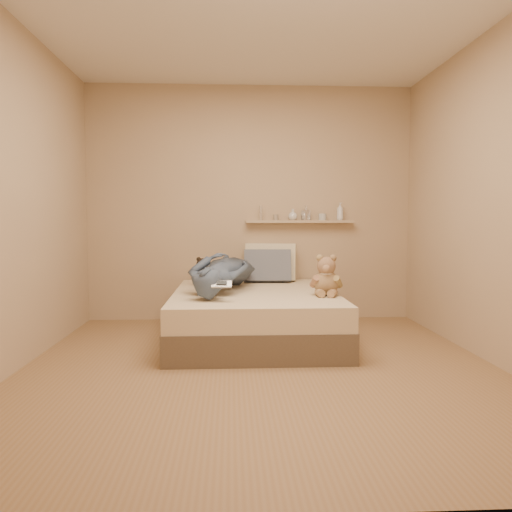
{
  "coord_description": "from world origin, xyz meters",
  "views": [
    {
      "loc": [
        -0.22,
        -3.69,
        1.1
      ],
      "look_at": [
        0.0,
        0.65,
        0.8
      ],
      "focal_mm": 35.0,
      "sensor_mm": 36.0,
      "label": 1
    }
  ],
  "objects": [
    {
      "name": "wall_shelf",
      "position": [
        0.55,
        1.84,
        1.1
      ],
      "size": [
        1.2,
        0.12,
        0.03
      ],
      "primitive_type": "cube",
      "color": "tan",
      "rests_on": "wall_back"
    },
    {
      "name": "shelf_bottles",
      "position": [
        0.66,
        1.84,
        1.19
      ],
      "size": [
        0.96,
        0.13,
        0.2
      ],
      "color": "silver",
      "rests_on": "wall_shelf"
    },
    {
      "name": "person",
      "position": [
        -0.3,
        1.04,
        0.63
      ],
      "size": [
        0.83,
        1.57,
        0.36
      ],
      "primitive_type": "imported",
      "rotation": [
        0.0,
        0.0,
        2.94
      ],
      "color": "#414E67",
      "rests_on": "bed"
    },
    {
      "name": "pillow_grey",
      "position": [
        0.17,
        1.62,
        0.62
      ],
      "size": [
        0.51,
        0.26,
        0.37
      ],
      "primitive_type": "cube",
      "rotation": [
        -0.34,
        0.0,
        -0.03
      ],
      "color": "slate",
      "rests_on": "bed"
    },
    {
      "name": "room",
      "position": [
        0.0,
        0.0,
        1.3
      ],
      "size": [
        3.8,
        3.8,
        3.8
      ],
      "color": "olive",
      "rests_on": "ground"
    },
    {
      "name": "pillow_cream",
      "position": [
        0.22,
        1.76,
        0.65
      ],
      "size": [
        0.58,
        0.33,
        0.42
      ],
      "primitive_type": "cube",
      "rotation": [
        -0.19,
        0.0,
        -0.18
      ],
      "color": "beige",
      "rests_on": "bed"
    },
    {
      "name": "dark_plush",
      "position": [
        -0.5,
        1.39,
        0.58
      ],
      "size": [
        0.19,
        0.19,
        0.29
      ],
      "color": "black",
      "rests_on": "bed"
    },
    {
      "name": "game_console",
      "position": [
        -0.3,
        0.32,
        0.6
      ],
      "size": [
        0.17,
        0.08,
        0.06
      ],
      "color": "#B0B2B7",
      "rests_on": "bed"
    },
    {
      "name": "bed",
      "position": [
        0.0,
        0.93,
        0.22
      ],
      "size": [
        1.5,
        1.9,
        0.45
      ],
      "color": "brown",
      "rests_on": "floor"
    },
    {
      "name": "teddy_bear",
      "position": [
        0.62,
        0.63,
        0.6
      ],
      "size": [
        0.3,
        0.3,
        0.37
      ],
      "color": "tan",
      "rests_on": "bed"
    }
  ]
}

